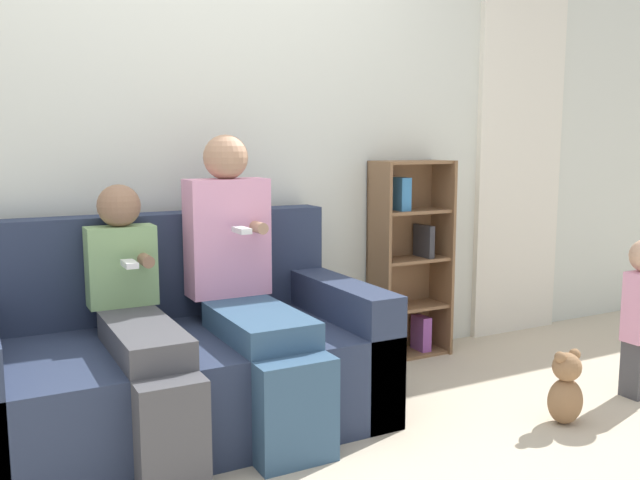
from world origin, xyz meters
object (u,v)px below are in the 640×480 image
at_px(child_seated, 140,320).
at_px(couch, 174,362).
at_px(bookshelf, 408,261).
at_px(teddy_bear, 566,389).
at_px(adult_seated, 247,280).

bearing_deg(child_seated, couch, 39.65).
bearing_deg(bookshelf, couch, -165.98).
height_order(couch, teddy_bear, couch).
bearing_deg(child_seated, adult_seated, 6.56).
bearing_deg(teddy_bear, couch, 152.78).
xyz_separation_m(adult_seated, teddy_bear, (1.20, -0.69, -0.48)).
relative_size(bookshelf, teddy_bear, 3.38).
relative_size(couch, teddy_bear, 5.17).
distance_m(couch, bookshelf, 1.54).
height_order(couch, bookshelf, bookshelf).
bearing_deg(teddy_bear, child_seated, 159.27).
bearing_deg(teddy_bear, adult_seated, 150.11).
bearing_deg(child_seated, bookshelf, 17.20).
bearing_deg(couch, child_seated, -140.35).
height_order(adult_seated, teddy_bear, adult_seated).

